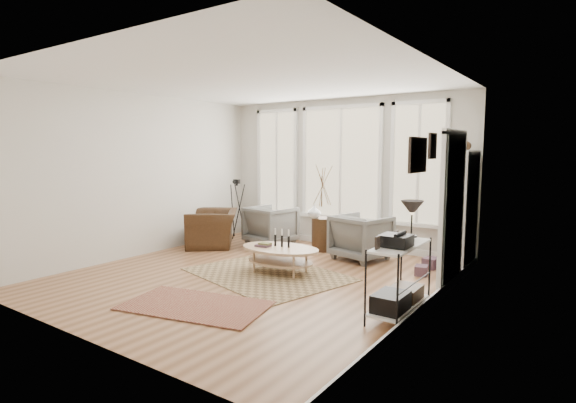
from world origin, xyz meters
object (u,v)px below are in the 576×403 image
Objects in this scene: low_shelf at (400,272)px; accent_chair at (212,228)px; armchair_left at (271,225)px; bookcase at (462,210)px; coffee_table at (280,253)px; side_table at (323,206)px; armchair_right at (361,237)px.

low_shelf is 4.72m from accent_chair.
bookcase is at bearing -168.15° from armchair_left.
coffee_table is 1.22× the size of accent_chair.
coffee_table is at bearing -81.85° from side_table.
armchair_left is (-1.39, 1.63, 0.08)m from coffee_table.
armchair_left is at bearing -176.76° from bookcase.
low_shelf is 1.19× the size of accent_chair.
armchair_left is at bearing 147.13° from low_shelf.
bookcase is 1.17× the size of side_table.
side_table is 1.60× the size of accent_chair.
side_table reaches higher than accent_chair.
bookcase is 1.71m from armchair_right.
armchair_left is 0.49× the size of side_table.
coffee_table is 0.76× the size of side_table.
side_table is at bearing -165.51° from armchair_left.
side_table reaches higher than armchair_right.
coffee_table is at bearing -140.70° from bookcase.
bookcase is 3.69m from armchair_left.
accent_chair is at bearing -167.73° from bookcase.
coffee_table is 1.55× the size of armchair_left.
bookcase reaches higher than side_table.
armchair_left is at bearing 10.34° from armchair_right.
armchair_right is at bearing 63.60° from accent_chair.
coffee_table is at bearing 30.18° from accent_chair.
side_table is at bearing 135.11° from low_shelf.
low_shelf is at bearing -91.28° from bookcase.
bookcase reaches higher than armchair_right.
accent_chair is at bearing 159.28° from coffee_table.
bookcase is 2.36× the size of armchair_right.
bookcase is 1.58× the size of low_shelf.
armchair_right reaches higher than armchair_left.
armchair_right is (-1.53, 2.20, -0.11)m from low_shelf.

